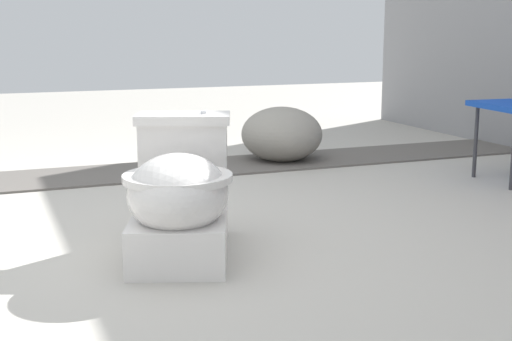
% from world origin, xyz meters
% --- Properties ---
extents(ground_plane, '(14.00, 14.00, 0.00)m').
position_xyz_m(ground_plane, '(0.00, 0.00, 0.00)').
color(ground_plane, '#B7B2A8').
extents(gravel_strip, '(0.56, 8.00, 0.01)m').
position_xyz_m(gravel_strip, '(-1.37, 0.50, 0.01)').
color(gravel_strip, '#605B56').
rests_on(gravel_strip, ground).
extents(toilet, '(0.72, 0.56, 0.52)m').
position_xyz_m(toilet, '(0.20, 0.15, 0.22)').
color(toilet, white).
rests_on(toilet, ground).
extents(boulder_near, '(0.64, 0.63, 0.35)m').
position_xyz_m(boulder_near, '(-1.41, 1.25, 0.17)').
color(boulder_near, gray).
rests_on(boulder_near, ground).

